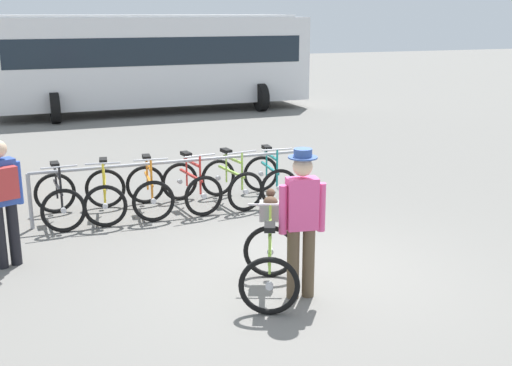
{
  "coord_description": "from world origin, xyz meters",
  "views": [
    {
      "loc": [
        -3.08,
        -6.73,
        3.14
      ],
      "look_at": [
        -0.28,
        0.73,
        1.0
      ],
      "focal_mm": 44.67,
      "sensor_mm": 36.0,
      "label": 1
    }
  ],
  "objects_px": {
    "racked_bike_orange": "(149,190)",
    "racked_bike_red": "(191,186)",
    "racked_bike_lime": "(231,182)",
    "person_with_featured_bike": "(302,218)",
    "racked_bike_teal": "(270,179)",
    "racked_bike_black": "(59,199)",
    "featured_bicycle": "(270,251)",
    "pedestrian_with_backpack": "(3,196)",
    "bus_distant": "(153,58)",
    "racked_bike_yellow": "(105,195)"
  },
  "relations": [
    {
      "from": "racked_bike_orange",
      "to": "racked_bike_red",
      "type": "xyz_separation_m",
      "value": [
        0.7,
        0.0,
        0.0
      ]
    },
    {
      "from": "racked_bike_lime",
      "to": "person_with_featured_bike",
      "type": "xyz_separation_m",
      "value": [
        -0.43,
        -3.77,
        0.58
      ]
    },
    {
      "from": "racked_bike_teal",
      "to": "racked_bike_orange",
      "type": "bearing_deg",
      "value": -179.62
    },
    {
      "from": "racked_bike_orange",
      "to": "racked_bike_lime",
      "type": "height_order",
      "value": "same"
    },
    {
      "from": "racked_bike_black",
      "to": "racked_bike_teal",
      "type": "distance_m",
      "value": 3.5
    },
    {
      "from": "featured_bicycle",
      "to": "pedestrian_with_backpack",
      "type": "distance_m",
      "value": 3.41
    },
    {
      "from": "pedestrian_with_backpack",
      "to": "racked_bike_lime",
      "type": "bearing_deg",
      "value": 25.13
    },
    {
      "from": "racked_bike_orange",
      "to": "racked_bike_teal",
      "type": "distance_m",
      "value": 2.1
    },
    {
      "from": "racked_bike_lime",
      "to": "pedestrian_with_backpack",
      "type": "height_order",
      "value": "pedestrian_with_backpack"
    },
    {
      "from": "racked_bike_red",
      "to": "featured_bicycle",
      "type": "bearing_deg",
      "value": -89.78
    },
    {
      "from": "racked_bike_teal",
      "to": "featured_bicycle",
      "type": "relative_size",
      "value": 0.91
    },
    {
      "from": "racked_bike_lime",
      "to": "featured_bicycle",
      "type": "relative_size",
      "value": 0.93
    },
    {
      "from": "pedestrian_with_backpack",
      "to": "bus_distant",
      "type": "bearing_deg",
      "value": 70.25
    },
    {
      "from": "pedestrian_with_backpack",
      "to": "racked_bike_orange",
      "type": "bearing_deg",
      "value": 37.71
    },
    {
      "from": "featured_bicycle",
      "to": "pedestrian_with_backpack",
      "type": "relative_size",
      "value": 0.77
    },
    {
      "from": "racked_bike_yellow",
      "to": "racked_bike_orange",
      "type": "height_order",
      "value": "same"
    },
    {
      "from": "pedestrian_with_backpack",
      "to": "racked_bike_black",
      "type": "bearing_deg",
      "value": 65.99
    },
    {
      "from": "racked_bike_teal",
      "to": "person_with_featured_bike",
      "type": "height_order",
      "value": "person_with_featured_bike"
    },
    {
      "from": "bus_distant",
      "to": "featured_bicycle",
      "type": "bearing_deg",
      "value": -96.55
    },
    {
      "from": "racked_bike_lime",
      "to": "racked_bike_orange",
      "type": "bearing_deg",
      "value": -179.62
    },
    {
      "from": "racked_bike_yellow",
      "to": "person_with_featured_bike",
      "type": "xyz_separation_m",
      "value": [
        1.67,
        -3.76,
        0.58
      ]
    },
    {
      "from": "racked_bike_yellow",
      "to": "racked_bike_red",
      "type": "bearing_deg",
      "value": 0.38
    },
    {
      "from": "racked_bike_orange",
      "to": "person_with_featured_bike",
      "type": "relative_size",
      "value": 0.65
    },
    {
      "from": "racked_bike_lime",
      "to": "bus_distant",
      "type": "height_order",
      "value": "bus_distant"
    },
    {
      "from": "bus_distant",
      "to": "person_with_featured_bike",
      "type": "bearing_deg",
      "value": -95.42
    },
    {
      "from": "racked_bike_teal",
      "to": "racked_bike_black",
      "type": "bearing_deg",
      "value": -179.62
    },
    {
      "from": "racked_bike_teal",
      "to": "pedestrian_with_backpack",
      "type": "distance_m",
      "value": 4.58
    },
    {
      "from": "racked_bike_black",
      "to": "person_with_featured_bike",
      "type": "xyz_separation_m",
      "value": [
        2.37,
        -3.76,
        0.58
      ]
    },
    {
      "from": "racked_bike_black",
      "to": "bus_distant",
      "type": "height_order",
      "value": "bus_distant"
    },
    {
      "from": "racked_bike_lime",
      "to": "racked_bike_red",
      "type": "bearing_deg",
      "value": -179.62
    },
    {
      "from": "racked_bike_black",
      "to": "featured_bicycle",
      "type": "relative_size",
      "value": 0.91
    },
    {
      "from": "racked_bike_black",
      "to": "bus_distant",
      "type": "distance_m",
      "value": 11.57
    },
    {
      "from": "person_with_featured_bike",
      "to": "racked_bike_lime",
      "type": "bearing_deg",
      "value": 83.52
    },
    {
      "from": "racked_bike_black",
      "to": "person_with_featured_bike",
      "type": "relative_size",
      "value": 0.66
    },
    {
      "from": "bus_distant",
      "to": "pedestrian_with_backpack",
      "type": "bearing_deg",
      "value": -109.75
    },
    {
      "from": "person_with_featured_bike",
      "to": "pedestrian_with_backpack",
      "type": "distance_m",
      "value": 3.76
    },
    {
      "from": "person_with_featured_bike",
      "to": "racked_bike_yellow",
      "type": "bearing_deg",
      "value": 113.96
    },
    {
      "from": "racked_bike_lime",
      "to": "racked_bike_teal",
      "type": "bearing_deg",
      "value": 0.38
    },
    {
      "from": "person_with_featured_bike",
      "to": "bus_distant",
      "type": "distance_m",
      "value": 14.7
    },
    {
      "from": "featured_bicycle",
      "to": "racked_bike_red",
      "type": "bearing_deg",
      "value": 90.22
    },
    {
      "from": "racked_bike_orange",
      "to": "racked_bike_red",
      "type": "distance_m",
      "value": 0.7
    },
    {
      "from": "racked_bike_black",
      "to": "racked_bike_orange",
      "type": "bearing_deg",
      "value": 0.38
    },
    {
      "from": "racked_bike_teal",
      "to": "featured_bicycle",
      "type": "xyz_separation_m",
      "value": [
        -1.39,
        -3.48,
        0.12
      ]
    },
    {
      "from": "racked_bike_red",
      "to": "racked_bike_teal",
      "type": "relative_size",
      "value": 1.02
    },
    {
      "from": "racked_bike_teal",
      "to": "racked_bike_lime",
      "type": "bearing_deg",
      "value": -179.62
    },
    {
      "from": "racked_bike_lime",
      "to": "person_with_featured_bike",
      "type": "height_order",
      "value": "person_with_featured_bike"
    },
    {
      "from": "pedestrian_with_backpack",
      "to": "racked_bike_teal",
      "type": "bearing_deg",
      "value": 21.43
    },
    {
      "from": "racked_bike_red",
      "to": "bus_distant",
      "type": "relative_size",
      "value": 0.12
    },
    {
      "from": "racked_bike_lime",
      "to": "featured_bicycle",
      "type": "bearing_deg",
      "value": -101.16
    },
    {
      "from": "racked_bike_yellow",
      "to": "pedestrian_with_backpack",
      "type": "distance_m",
      "value": 2.25
    }
  ]
}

